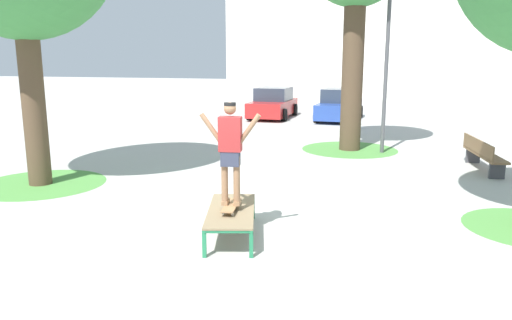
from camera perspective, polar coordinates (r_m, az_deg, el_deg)
name	(u,v)px	position (r m, az deg, el deg)	size (l,w,h in m)	color
ground_plane	(221,230)	(8.61, -4.09, -8.15)	(120.00, 120.00, 0.00)	#B7B5AD
skate_box	(231,212)	(8.22, -2.90, -6.06)	(1.24, 2.03, 0.46)	#237A4C
skateboard	(231,206)	(8.13, -2.93, -5.34)	(0.32, 0.82, 0.09)	#9E754C
skater	(230,146)	(7.90, -3.00, 1.58)	(1.00, 0.33, 1.69)	#8E6647
grass_patch_near_left	(41,184)	(12.72, -23.72, -2.54)	(2.99, 2.99, 0.01)	#519342
grass_patch_mid_back	(349,149)	(16.32, 10.81, 1.23)	(3.09, 3.09, 0.01)	#519342
car_red	(273,104)	(24.70, 2.01, 6.56)	(1.95, 4.21, 1.50)	red
car_blue	(340,106)	(24.07, 9.69, 6.26)	(2.04, 4.26, 1.50)	#28479E
park_bench	(483,154)	(14.30, 24.85, 0.68)	(0.81, 2.44, 0.83)	brown
light_post	(388,28)	(15.75, 15.13, 14.64)	(0.36, 0.36, 5.83)	#4C4C51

